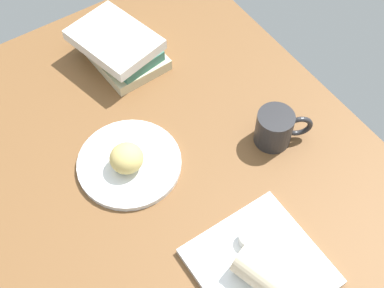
# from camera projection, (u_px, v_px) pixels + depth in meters

# --- Properties ---
(dining_table) EXTENTS (1.10, 0.90, 0.04)m
(dining_table) POSITION_uv_depth(u_px,v_px,m) (164.00, 163.00, 1.19)
(dining_table) COLOR brown
(dining_table) RESTS_ON ground
(round_plate) EXTENTS (0.23, 0.23, 0.01)m
(round_plate) POSITION_uv_depth(u_px,v_px,m) (129.00, 163.00, 1.16)
(round_plate) COLOR white
(round_plate) RESTS_ON dining_table
(scone_pastry) EXTENTS (0.09, 0.09, 0.06)m
(scone_pastry) POSITION_uv_depth(u_px,v_px,m) (127.00, 158.00, 1.12)
(scone_pastry) COLOR tan
(scone_pastry) RESTS_ON round_plate
(square_plate) EXTENTS (0.24, 0.24, 0.02)m
(square_plate) POSITION_uv_depth(u_px,v_px,m) (260.00, 267.00, 1.02)
(square_plate) COLOR white
(square_plate) RESTS_ON dining_table
(sauce_cup) EXTENTS (0.04, 0.04, 0.03)m
(sauce_cup) POSITION_uv_depth(u_px,v_px,m) (250.00, 238.00, 1.04)
(sauce_cup) COLOR silver
(sauce_cup) RESTS_ON square_plate
(breakfast_wrap) EXTENTS (0.16, 0.11, 0.07)m
(breakfast_wrap) POSITION_uv_depth(u_px,v_px,m) (272.00, 279.00, 0.97)
(breakfast_wrap) COLOR beige
(breakfast_wrap) RESTS_ON square_plate
(book_stack) EXTENTS (0.24, 0.20, 0.09)m
(book_stack) POSITION_uv_depth(u_px,v_px,m) (120.00, 47.00, 1.31)
(book_stack) COLOR beige
(book_stack) RESTS_ON dining_table
(coffee_mug) EXTENTS (0.09, 0.12, 0.09)m
(coffee_mug) POSITION_uv_depth(u_px,v_px,m) (276.00, 128.00, 1.17)
(coffee_mug) COLOR #262628
(coffee_mug) RESTS_ON dining_table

